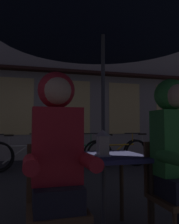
{
  "coord_description": "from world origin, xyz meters",
  "views": [
    {
      "loc": [
        -0.69,
        -2.03,
        1.0
      ],
      "look_at": [
        0.0,
        0.48,
        1.16
      ],
      "focal_mm": 36.96,
      "sensor_mm": 36.0,
      "label": 1
    }
  ],
  "objects_px": {
    "chair_right": "(174,189)",
    "person_left_hooded": "(57,149)",
    "chair_left": "(56,199)",
    "person_right_hooded": "(177,146)",
    "patio_umbrella": "(103,15)",
    "bicycle_furthest": "(152,151)",
    "lantern": "(103,142)",
    "bicycle_third": "(21,155)",
    "bicycle_fifth": "(119,153)",
    "cafe_table": "(103,166)",
    "bicycle_fourth": "(76,154)"
  },
  "relations": [
    {
      "from": "chair_right",
      "to": "person_left_hooded",
      "type": "relative_size",
      "value": 0.62
    },
    {
      "from": "patio_umbrella",
      "to": "bicycle_fifth",
      "type": "height_order",
      "value": "patio_umbrella"
    },
    {
      "from": "person_left_hooded",
      "to": "cafe_table",
      "type": "bearing_deg",
      "value": 41.57
    },
    {
      "from": "patio_umbrella",
      "to": "lantern",
      "type": "height_order",
      "value": "patio_umbrella"
    },
    {
      "from": "person_right_hooded",
      "to": "bicycle_third",
      "type": "distance_m",
      "value": 4.17
    },
    {
      "from": "person_left_hooded",
      "to": "bicycle_furthest",
      "type": "xyz_separation_m",
      "value": [
        3.05,
        3.95,
        -0.5
      ]
    },
    {
      "from": "patio_umbrella",
      "to": "bicycle_furthest",
      "type": "distance_m",
      "value": 4.69
    },
    {
      "from": "person_left_hooded",
      "to": "bicycle_third",
      "type": "relative_size",
      "value": 0.83
    },
    {
      "from": "person_right_hooded",
      "to": "bicycle_third",
      "type": "bearing_deg",
      "value": 107.8
    },
    {
      "from": "lantern",
      "to": "chair_left",
      "type": "height_order",
      "value": "lantern"
    },
    {
      "from": "cafe_table",
      "to": "bicycle_fourth",
      "type": "distance_m",
      "value": 3.41
    },
    {
      "from": "person_left_hooded",
      "to": "person_right_hooded",
      "type": "height_order",
      "value": "same"
    },
    {
      "from": "cafe_table",
      "to": "patio_umbrella",
      "type": "xyz_separation_m",
      "value": [
        0.0,
        0.0,
        1.42
      ]
    },
    {
      "from": "lantern",
      "to": "bicycle_third",
      "type": "height_order",
      "value": "lantern"
    },
    {
      "from": "chair_left",
      "to": "bicycle_fifth",
      "type": "relative_size",
      "value": 0.52
    },
    {
      "from": "person_right_hooded",
      "to": "bicycle_third",
      "type": "xyz_separation_m",
      "value": [
        -1.27,
        3.95,
        -0.5
      ]
    },
    {
      "from": "bicycle_fifth",
      "to": "chair_left",
      "type": "bearing_deg",
      "value": -118.57
    },
    {
      "from": "cafe_table",
      "to": "bicycle_furthest",
      "type": "relative_size",
      "value": 0.44
    },
    {
      "from": "person_left_hooded",
      "to": "bicycle_furthest",
      "type": "distance_m",
      "value": 5.02
    },
    {
      "from": "chair_left",
      "to": "person_left_hooded",
      "type": "distance_m",
      "value": 0.36
    },
    {
      "from": "person_right_hooded",
      "to": "bicycle_fifth",
      "type": "height_order",
      "value": "person_right_hooded"
    },
    {
      "from": "cafe_table",
      "to": "lantern",
      "type": "bearing_deg",
      "value": -111.27
    },
    {
      "from": "lantern",
      "to": "bicycle_third",
      "type": "distance_m",
      "value": 3.74
    },
    {
      "from": "patio_umbrella",
      "to": "bicycle_furthest",
      "type": "relative_size",
      "value": 1.37
    },
    {
      "from": "person_right_hooded",
      "to": "chair_left",
      "type": "bearing_deg",
      "value": 176.61
    },
    {
      "from": "cafe_table",
      "to": "person_right_hooded",
      "type": "relative_size",
      "value": 0.53
    },
    {
      "from": "chair_left",
      "to": "person_right_hooded",
      "type": "xyz_separation_m",
      "value": [
        0.96,
        -0.06,
        0.36
      ]
    },
    {
      "from": "chair_left",
      "to": "person_left_hooded",
      "type": "height_order",
      "value": "person_left_hooded"
    },
    {
      "from": "cafe_table",
      "to": "lantern",
      "type": "xyz_separation_m",
      "value": [
        -0.04,
        -0.1,
        0.22
      ]
    },
    {
      "from": "person_right_hooded",
      "to": "lantern",
      "type": "bearing_deg",
      "value": 148.33
    },
    {
      "from": "bicycle_third",
      "to": "chair_left",
      "type": "bearing_deg",
      "value": -85.49
    },
    {
      "from": "cafe_table",
      "to": "bicycle_fifth",
      "type": "bearing_deg",
      "value": 65.31
    },
    {
      "from": "cafe_table",
      "to": "chair_right",
      "type": "relative_size",
      "value": 0.85
    },
    {
      "from": "cafe_table",
      "to": "person_left_hooded",
      "type": "relative_size",
      "value": 0.53
    },
    {
      "from": "cafe_table",
      "to": "chair_right",
      "type": "xyz_separation_m",
      "value": [
        0.48,
        -0.37,
        -0.15
      ]
    },
    {
      "from": "lantern",
      "to": "chair_right",
      "type": "height_order",
      "value": "lantern"
    },
    {
      "from": "chair_right",
      "to": "bicycle_fourth",
      "type": "bearing_deg",
      "value": 90.43
    },
    {
      "from": "patio_umbrella",
      "to": "person_left_hooded",
      "type": "bearing_deg",
      "value": -138.43
    },
    {
      "from": "bicycle_fourth",
      "to": "bicycle_furthest",
      "type": "height_order",
      "value": "same"
    },
    {
      "from": "patio_umbrella",
      "to": "person_right_hooded",
      "type": "xyz_separation_m",
      "value": [
        0.48,
        -0.43,
        -1.21
      ]
    },
    {
      "from": "bicycle_third",
      "to": "person_right_hooded",
      "type": "bearing_deg",
      "value": -72.2
    },
    {
      "from": "chair_left",
      "to": "bicycle_fourth",
      "type": "height_order",
      "value": "chair_left"
    },
    {
      "from": "bicycle_furthest",
      "to": "bicycle_third",
      "type": "bearing_deg",
      "value": -179.85
    },
    {
      "from": "lantern",
      "to": "bicycle_third",
      "type": "bearing_deg",
      "value": 101.63
    },
    {
      "from": "bicycle_fourth",
      "to": "bicycle_fifth",
      "type": "bearing_deg",
      "value": -4.31
    },
    {
      "from": "bicycle_third",
      "to": "bicycle_fourth",
      "type": "xyz_separation_m",
      "value": [
        1.24,
        -0.15,
        0.0
      ]
    },
    {
      "from": "cafe_table",
      "to": "chair_left",
      "type": "relative_size",
      "value": 0.85
    },
    {
      "from": "lantern",
      "to": "bicycle_fourth",
      "type": "height_order",
      "value": "lantern"
    },
    {
      "from": "lantern",
      "to": "person_left_hooded",
      "type": "xyz_separation_m",
      "value": [
        -0.44,
        -0.32,
        -0.01
      ]
    },
    {
      "from": "lantern",
      "to": "person_left_hooded",
      "type": "relative_size",
      "value": 0.17
    }
  ]
}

